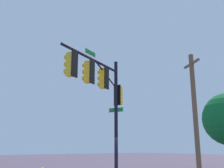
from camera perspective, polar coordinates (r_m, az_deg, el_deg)
The scene contains 2 objects.
signal_pole_assembly at distance 13.93m, azimuth -2.23°, elevation -1.17°, with size 5.23×2.46×6.94m.
utility_pole at distance 16.54m, azimuth 17.68°, elevation -6.05°, with size 0.89×1.67×7.66m.
Camera 1 is at (9.20, 11.75, 1.97)m, focal length 41.89 mm.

